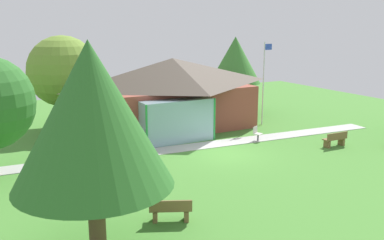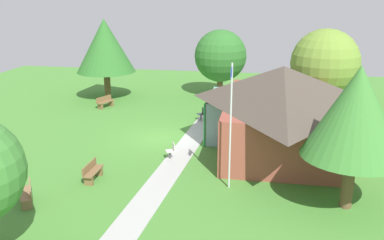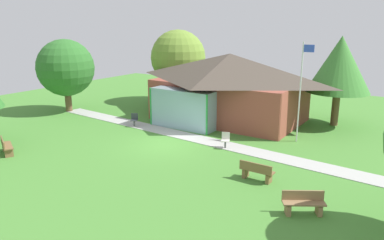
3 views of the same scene
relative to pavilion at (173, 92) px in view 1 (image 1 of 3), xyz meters
The scene contains 11 objects.
ground_plane 7.17m from the pavilion, 90.87° to the right, with size 44.00×44.00×0.00m, color #478433.
pavilion is the anchor object (origin of this frame).
footpath 5.48m from the pavilion, 91.20° to the right, with size 22.75×1.30×0.03m, color #ADADA8.
flagpole 6.23m from the pavilion, 20.92° to the right, with size 0.64×0.08×5.65m.
bench_mid_right 10.67m from the pavilion, 54.73° to the right, with size 1.51×0.46×0.84m.
bench_front_left 14.20m from the pavilion, 116.15° to the right, with size 1.55×1.03×0.84m.
patio_chair_lawn_spare 6.51m from the pavilion, 62.43° to the right, with size 0.58×0.58×0.86m.
patio_chair_west 6.81m from the pavilion, 130.53° to the right, with size 0.61×0.61×0.86m.
tree_lawn_corner 16.33m from the pavilion, 123.84° to the right, with size 4.67×4.67×6.40m.
tree_behind_pavilion_left 7.26m from the pavilion, 153.95° to the left, with size 4.61×4.61×6.11m.
tree_behind_pavilion_right 7.39m from the pavilion, 21.68° to the left, with size 4.02×4.02×5.86m.
Camera 1 is at (-11.97, -18.37, 6.80)m, focal length 39.71 mm.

